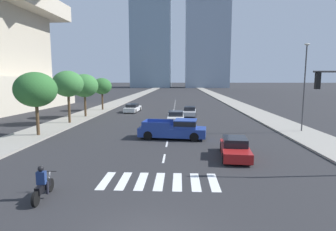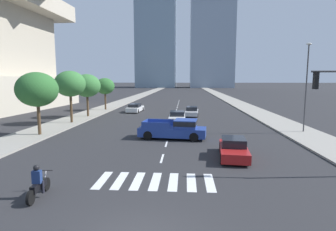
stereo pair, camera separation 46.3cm
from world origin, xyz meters
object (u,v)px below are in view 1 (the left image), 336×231
object	(u,v)px
sedan_white_1	(133,108)
street_tree_nearest	(36,90)
motorcycle_third	(43,185)
sedan_white_2	(176,118)
street_tree_third	(84,86)
pickup_truck	(176,129)
street_tree_fourth	(102,86)
street_lamp_east	(305,81)
sedan_silver_3	(190,111)
sedan_red_0	(235,148)
street_tree_second	(68,84)

from	to	relation	value
sedan_white_1	street_tree_nearest	world-z (taller)	street_tree_nearest
motorcycle_third	sedan_white_2	xyz separation A→B (m)	(5.34, 20.73, 0.04)
motorcycle_third	street_tree_third	size ratio (longest dim) A/B	0.37
motorcycle_third	pickup_truck	bearing A→B (deg)	-28.27
street_tree_fourth	street_tree_third	bearing A→B (deg)	-90.00
street_tree_third	motorcycle_third	bearing A→B (deg)	-74.74
pickup_truck	street_tree_nearest	bearing A→B (deg)	-174.77
street_lamp_east	motorcycle_third	bearing A→B (deg)	-138.55
pickup_truck	street_tree_nearest	world-z (taller)	street_tree_nearest
sedan_silver_3	street_lamp_east	distance (m)	16.31
street_tree_third	pickup_truck	bearing A→B (deg)	-45.91
pickup_truck	sedan_white_1	size ratio (longest dim) A/B	1.21
street_tree_third	sedan_silver_3	bearing A→B (deg)	10.18
sedan_red_0	street_lamp_east	size ratio (longest dim) A/B	0.54
motorcycle_third	street_tree_nearest	bearing A→B (deg)	24.32
pickup_truck	sedan_white_2	size ratio (longest dim) A/B	1.28
sedan_white_1	sedan_red_0	bearing A→B (deg)	-151.92
sedan_silver_3	street_tree_fourth	distance (m)	15.46
sedan_red_0	sedan_silver_3	bearing A→B (deg)	-168.25
sedan_red_0	pickup_truck	bearing A→B (deg)	-138.42
sedan_silver_3	street_tree_third	size ratio (longest dim) A/B	0.86
motorcycle_third	sedan_white_1	distance (m)	31.22
street_tree_nearest	street_tree_third	size ratio (longest dim) A/B	0.99
street_tree_fourth	pickup_truck	bearing A→B (deg)	-59.51
pickup_truck	street_tree_fourth	world-z (taller)	street_tree_fourth
sedan_white_2	sedan_silver_3	distance (m)	6.89
pickup_truck	street_tree_fourth	distance (m)	24.36
street_tree_second	motorcycle_third	bearing A→B (deg)	-70.86
sedan_white_2	street_tree_second	xyz separation A→B (m)	(-12.12, -1.20, 3.92)
motorcycle_third	street_tree_third	world-z (taller)	street_tree_third
street_tree_second	street_tree_third	size ratio (longest dim) A/B	1.05
motorcycle_third	pickup_truck	xyz separation A→B (m)	(5.48, 12.20, 0.23)
sedan_white_2	street_lamp_east	bearing A→B (deg)	65.81
sedan_white_2	street_tree_second	bearing A→B (deg)	-85.08
street_tree_second	street_tree_fourth	distance (m)	13.50
sedan_red_0	street_tree_second	bearing A→B (deg)	-122.67
sedan_silver_3	street_tree_second	size ratio (longest dim) A/B	0.82
street_tree_nearest	sedan_red_0	bearing A→B (deg)	-19.63
sedan_white_1	street_tree_third	world-z (taller)	street_tree_third
street_tree_third	street_tree_second	bearing A→B (deg)	-90.00
street_lamp_east	street_tree_nearest	distance (m)	24.47
street_tree_nearest	street_tree_fourth	size ratio (longest dim) A/B	1.09
sedan_white_1	street_tree_fourth	distance (m)	6.48
motorcycle_third	street_lamp_east	distance (m)	23.74
sedan_white_1	street_lamp_east	distance (m)	25.06
street_tree_second	street_tree_fourth	xyz separation A→B (m)	(-0.00, 13.48, -0.60)
pickup_truck	sedan_red_0	distance (m)	6.74
sedan_silver_3	street_tree_third	world-z (taller)	street_tree_third
sedan_silver_3	street_tree_fourth	world-z (taller)	street_tree_fourth
motorcycle_third	sedan_red_0	size ratio (longest dim) A/B	0.47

